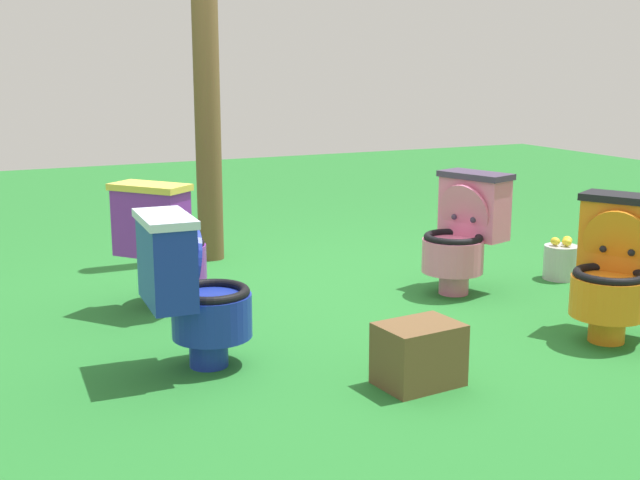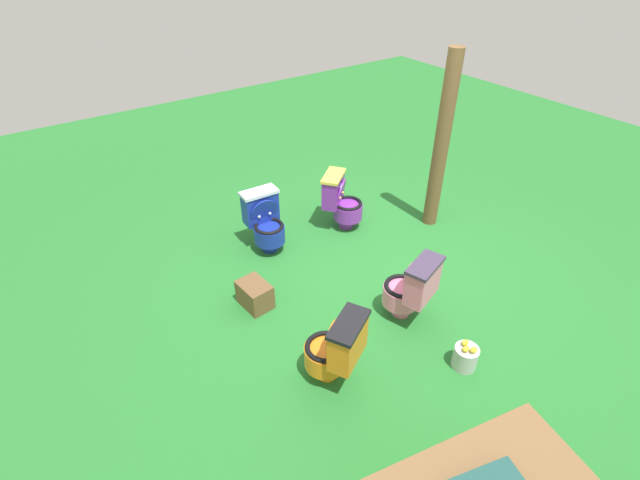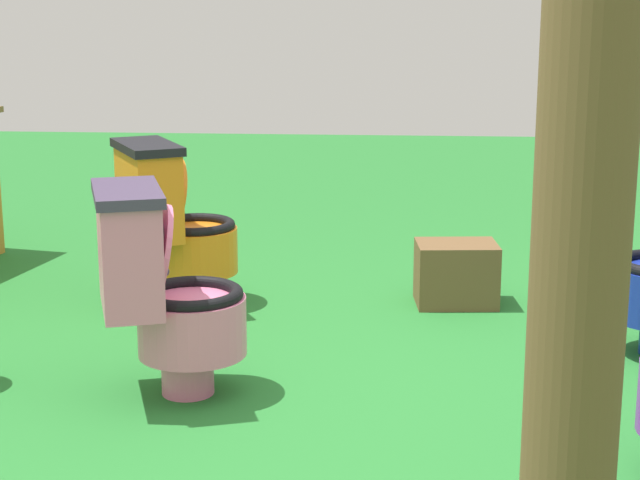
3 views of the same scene
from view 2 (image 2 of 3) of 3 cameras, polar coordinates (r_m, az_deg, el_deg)
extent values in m
plane|color=#26752D|center=(5.36, 7.22, -3.83)|extent=(14.00, 14.00, 0.00)
cylinder|color=pink|center=(4.83, 9.92, -8.22)|extent=(0.23, 0.23, 0.14)
cylinder|color=pink|center=(4.73, 9.91, -6.62)|extent=(0.47, 0.47, 0.20)
torus|color=black|center=(4.65, 10.05, -5.60)|extent=(0.45, 0.45, 0.04)
cylinder|color=#3F334C|center=(4.69, 9.98, -6.08)|extent=(0.30, 0.30, 0.01)
cube|color=pink|center=(4.50, 12.49, -5.07)|extent=(0.45, 0.31, 0.37)
cube|color=#3F334C|center=(4.37, 12.82, -3.04)|extent=(0.48, 0.34, 0.04)
cube|color=#8CE0E5|center=(4.50, 11.42, -4.11)|extent=(0.11, 0.04, 0.08)
cylinder|color=pink|center=(4.54, 11.34, -4.75)|extent=(0.36, 0.20, 0.35)
sphere|color=#3F334C|center=(4.51, 10.82, -5.53)|extent=(0.04, 0.04, 0.04)
sphere|color=#3F334C|center=(4.61, 11.63, -4.60)|extent=(0.04, 0.04, 0.04)
cylinder|color=purple|center=(6.04, 3.22, 2.25)|extent=(0.25, 0.25, 0.14)
cylinder|color=purple|center=(5.95, 3.46, 3.60)|extent=(0.52, 0.52, 0.20)
torus|color=black|center=(5.89, 3.49, 4.53)|extent=(0.50, 0.50, 0.04)
cylinder|color=#EACC4C|center=(5.91, 3.48, 4.09)|extent=(0.34, 0.34, 0.01)
cube|color=purple|center=(5.85, 1.63, 6.10)|extent=(0.44, 0.40, 0.37)
cube|color=#EACC4C|center=(5.76, 1.67, 7.87)|extent=(0.47, 0.44, 0.04)
cube|color=#8CE0E5|center=(5.81, 2.61, 6.39)|extent=(0.09, 0.07, 0.08)
cylinder|color=purple|center=(5.84, 2.58, 5.84)|extent=(0.33, 0.29, 0.35)
sphere|color=#EACC4C|center=(5.91, 2.79, 5.85)|extent=(0.04, 0.04, 0.04)
sphere|color=#EACC4C|center=(5.80, 2.45, 5.20)|extent=(0.04, 0.04, 0.04)
cylinder|color=#192D9E|center=(5.64, -6.21, -0.59)|extent=(0.19, 0.19, 0.14)
cylinder|color=#192D9E|center=(5.53, -6.23, 0.74)|extent=(0.39, 0.39, 0.20)
torus|color=black|center=(5.47, -6.30, 1.70)|extent=(0.37, 0.37, 0.04)
cylinder|color=silver|center=(5.50, -6.27, 1.25)|extent=(0.25, 0.25, 0.01)
cube|color=#192D9E|center=(5.54, -7.34, 3.99)|extent=(0.42, 0.21, 0.37)
cube|color=silver|center=(5.44, -7.50, 5.81)|extent=(0.45, 0.24, 0.04)
cube|color=#8CE0E5|center=(5.44, -6.91, 3.97)|extent=(0.11, 0.01, 0.08)
cylinder|color=#192D9E|center=(5.47, -6.87, 3.40)|extent=(0.35, 0.11, 0.35)
sphere|color=silver|center=(5.51, -6.17, 3.27)|extent=(0.04, 0.04, 0.04)
sphere|color=silver|center=(5.46, -7.48, 2.85)|extent=(0.04, 0.04, 0.04)
cylinder|color=orange|center=(4.24, 0.91, -15.59)|extent=(0.24, 0.24, 0.14)
cylinder|color=orange|center=(4.11, 0.68, -14.00)|extent=(0.50, 0.50, 0.20)
torus|color=black|center=(4.03, 0.69, -12.96)|extent=(0.48, 0.48, 0.04)
cylinder|color=black|center=(4.07, 0.68, -13.45)|extent=(0.33, 0.33, 0.01)
cube|color=orange|center=(3.86, 3.45, -12.40)|extent=(0.45, 0.36, 0.37)
cube|color=black|center=(3.71, 3.56, -10.29)|extent=(0.48, 0.40, 0.04)
cube|color=#8CE0E5|center=(3.85, 2.07, -11.43)|extent=(0.10, 0.06, 0.08)
cylinder|color=orange|center=(3.90, 2.06, -12.09)|extent=(0.35, 0.25, 0.35)
sphere|color=black|center=(3.88, 1.54, -13.10)|extent=(0.04, 0.04, 0.04)
sphere|color=black|center=(3.97, 2.41, -11.74)|extent=(0.04, 0.04, 0.04)
cylinder|color=brown|center=(5.83, 14.70, 11.35)|extent=(0.18, 0.18, 2.20)
cube|color=brown|center=(4.86, -8.00, -6.66)|extent=(0.29, 0.37, 0.28)
cylinder|color=#B7B7BF|center=(4.46, 17.40, -13.58)|extent=(0.22, 0.22, 0.22)
ellipsoid|color=yellow|center=(4.39, 17.41, -11.95)|extent=(0.07, 0.05, 0.05)
ellipsoid|color=yellow|center=(4.34, 17.49, -12.64)|extent=(0.07, 0.05, 0.05)
ellipsoid|color=yellow|center=(4.35, 18.36, -12.69)|extent=(0.07, 0.05, 0.05)
camera|label=1|loc=(5.69, -46.46, 3.61)|focal=46.69mm
camera|label=3|loc=(7.10, 27.77, 15.01)|focal=60.02mm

